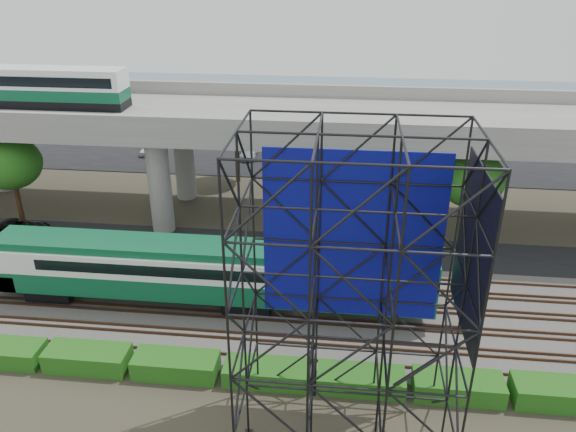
# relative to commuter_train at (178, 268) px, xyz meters

# --- Properties ---
(ground) EXTENTS (140.00, 140.00, 0.00)m
(ground) POSITION_rel_commuter_train_xyz_m (5.50, -2.00, -2.88)
(ground) COLOR #474233
(ground) RESTS_ON ground
(ballast_bed) EXTENTS (90.00, 12.00, 0.20)m
(ballast_bed) POSITION_rel_commuter_train_xyz_m (5.50, 0.00, -2.78)
(ballast_bed) COLOR slate
(ballast_bed) RESTS_ON ground
(service_road) EXTENTS (90.00, 5.00, 0.08)m
(service_road) POSITION_rel_commuter_train_xyz_m (5.50, 8.50, -2.84)
(service_road) COLOR black
(service_road) RESTS_ON ground
(parking_lot) EXTENTS (90.00, 18.00, 0.08)m
(parking_lot) POSITION_rel_commuter_train_xyz_m (5.50, 32.00, -2.84)
(parking_lot) COLOR black
(parking_lot) RESTS_ON ground
(harbor_water) EXTENTS (140.00, 40.00, 0.03)m
(harbor_water) POSITION_rel_commuter_train_xyz_m (5.50, 54.00, -2.87)
(harbor_water) COLOR slate
(harbor_water) RESTS_ON ground
(rail_tracks) EXTENTS (90.00, 9.52, 0.16)m
(rail_tracks) POSITION_rel_commuter_train_xyz_m (5.50, -0.00, -2.60)
(rail_tracks) COLOR #472D1E
(rail_tracks) RESTS_ON ballast_bed
(commuter_train) EXTENTS (29.30, 3.06, 4.30)m
(commuter_train) POSITION_rel_commuter_train_xyz_m (0.00, 0.00, 0.00)
(commuter_train) COLOR black
(commuter_train) RESTS_ON rail_tracks
(overpass) EXTENTS (80.00, 12.00, 12.40)m
(overpass) POSITION_rel_commuter_train_xyz_m (4.08, 14.00, 5.33)
(overpass) COLOR #9E9B93
(overpass) RESTS_ON ground
(scaffold_tower) EXTENTS (9.36, 6.36, 15.00)m
(scaffold_tower) POSITION_rel_commuter_train_xyz_m (10.65, -9.98, 4.59)
(scaffold_tower) COLOR black
(scaffold_tower) RESTS_ON ground
(hedge_strip) EXTENTS (34.60, 1.80, 1.20)m
(hedge_strip) POSITION_rel_commuter_train_xyz_m (6.50, -6.30, -2.32)
(hedge_strip) COLOR #154F12
(hedge_strip) RESTS_ON ground
(trees) EXTENTS (40.94, 16.94, 7.69)m
(trees) POSITION_rel_commuter_train_xyz_m (0.83, 14.17, 2.69)
(trees) COLOR #382314
(trees) RESTS_ON ground
(suv) EXTENTS (5.84, 3.00, 1.58)m
(suv) POSITION_rel_commuter_train_xyz_m (-15.73, 7.56, -2.01)
(suv) COLOR black
(suv) RESTS_ON service_road
(parked_cars) EXTENTS (34.66, 9.53, 1.26)m
(parked_cars) POSITION_rel_commuter_train_xyz_m (5.54, 31.49, -2.21)
(parked_cars) COLOR white
(parked_cars) RESTS_ON parking_lot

